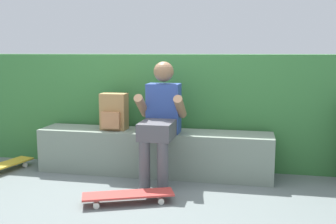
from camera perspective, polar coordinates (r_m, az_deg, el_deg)
The scene contains 7 objects.
ground_plane at distance 4.07m, azimuth -3.44°, elevation -10.44°, with size 24.00×24.00×0.00m, color slate.
bench_main at distance 4.39m, azimuth -2.05°, elevation -5.76°, with size 2.54×0.43×0.48m.
person_skater at distance 4.07m, azimuth -1.06°, elevation -0.68°, with size 0.49×0.62×1.23m.
skateboard_near_person at distance 3.61m, azimuth -5.70°, elevation -11.72°, with size 0.82×0.49×0.09m.
skateboard_beside_bench at distance 4.80m, azimuth -22.80°, elevation -7.19°, with size 0.39×0.82×0.09m.
backpack_on_bench at distance 4.42m, azimuth -7.73°, elevation -0.02°, with size 0.28×0.23×0.40m.
hedge_row at distance 4.85m, azimuth 4.23°, elevation 0.54°, with size 6.41×0.74×1.30m.
Camera 1 is at (1.01, -3.71, 1.33)m, focal length 42.68 mm.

